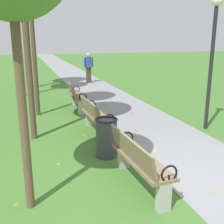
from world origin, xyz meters
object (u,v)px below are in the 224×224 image
at_px(park_bench_3, 76,96).
at_px(pedestrian_walking, 89,66).
at_px(park_bench_1, 138,160).
at_px(trash_bin, 106,137).
at_px(lamp_post, 213,43).
at_px(park_bench_2, 96,116).

distance_m(park_bench_3, pedestrian_walking, 5.84).
distance_m(park_bench_1, pedestrian_walking, 11.18).
bearing_deg(park_bench_3, trash_bin, -92.04).
xyz_separation_m(park_bench_1, lamp_post, (3.01, 2.28, 1.82)).
bearing_deg(park_bench_1, park_bench_2, 90.00).
xyz_separation_m(park_bench_1, trash_bin, (-0.15, 1.35, -0.06)).
xyz_separation_m(park_bench_1, pedestrian_walking, (1.76, 11.03, 0.44)).
height_order(pedestrian_walking, trash_bin, pedestrian_walking).
relative_size(park_bench_1, park_bench_3, 1.00).
bearing_deg(park_bench_3, park_bench_1, -90.00).
distance_m(park_bench_2, pedestrian_walking, 8.42).
relative_size(pedestrian_walking, lamp_post, 0.47).
height_order(park_bench_3, trash_bin, park_bench_3).
height_order(pedestrian_walking, lamp_post, lamp_post).
relative_size(park_bench_3, trash_bin, 1.93).
xyz_separation_m(park_bench_1, park_bench_2, (0.00, 2.81, 0.00)).
bearing_deg(park_bench_1, pedestrian_walking, 80.92).
height_order(park_bench_1, lamp_post, lamp_post).
bearing_deg(park_bench_2, park_bench_3, 90.00).
xyz_separation_m(pedestrian_walking, lamp_post, (1.25, -8.76, 1.38)).
relative_size(park_bench_1, lamp_post, 0.46).
bearing_deg(park_bench_3, park_bench_2, -90.00).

